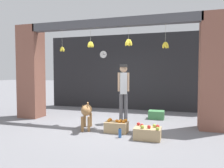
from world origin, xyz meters
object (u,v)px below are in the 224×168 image
(dog, at_px, (86,111))
(water_bottle, at_px, (120,133))
(produce_box_green, at_px, (156,115))
(fruit_crate_oranges, at_px, (117,127))
(shopkeeper, at_px, (123,88))
(wall_clock, at_px, (103,54))
(fruit_crate_apples, at_px, (148,133))

(dog, height_order, water_bottle, dog)
(produce_box_green, bearing_deg, dog, -131.29)
(fruit_crate_oranges, height_order, produce_box_green, fruit_crate_oranges)
(dog, bearing_deg, shopkeeper, 128.27)
(shopkeeper, bearing_deg, wall_clock, -76.24)
(produce_box_green, bearing_deg, fruit_crate_apples, -89.52)
(dog, height_order, fruit_crate_oranges, dog)
(dog, distance_m, fruit_crate_oranges, 0.90)
(produce_box_green, xyz_separation_m, water_bottle, (-0.60, -2.30, -0.03))
(shopkeeper, height_order, fruit_crate_oranges, shopkeeper)
(fruit_crate_oranges, xyz_separation_m, wall_clock, (-1.52, 3.39, 2.09))
(fruit_crate_oranges, bearing_deg, wall_clock, 114.21)
(dog, bearing_deg, water_bottle, 48.96)
(shopkeeper, bearing_deg, dog, 37.49)
(water_bottle, relative_size, wall_clock, 0.71)
(dog, height_order, produce_box_green, dog)
(shopkeeper, relative_size, fruit_crate_oranges, 3.08)
(dog, xyz_separation_m, fruit_crate_oranges, (0.83, -0.04, -0.34))
(fruit_crate_oranges, relative_size, water_bottle, 2.51)
(wall_clock, bearing_deg, dog, -78.32)
(dog, relative_size, fruit_crate_apples, 1.69)
(fruit_crate_apples, xyz_separation_m, wall_clock, (-2.34, 3.71, 2.10))
(fruit_crate_oranges, distance_m, water_bottle, 0.45)
(shopkeeper, distance_m, produce_box_green, 1.50)
(fruit_crate_apples, distance_m, water_bottle, 0.63)
(shopkeeper, xyz_separation_m, wall_clock, (-1.42, 2.27, 1.20))
(dog, bearing_deg, fruit_crate_apples, 59.78)
(fruit_crate_oranges, height_order, fruit_crate_apples, fruit_crate_oranges)
(fruit_crate_apples, bearing_deg, fruit_crate_oranges, 158.11)
(fruit_crate_oranges, relative_size, fruit_crate_apples, 0.96)
(dog, distance_m, shopkeeper, 1.41)
(water_bottle, bearing_deg, fruit_crate_oranges, 115.83)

